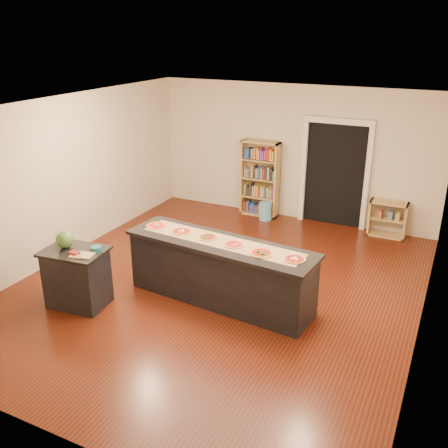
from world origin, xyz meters
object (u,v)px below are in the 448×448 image
at_px(bookshelf, 260,179).
at_px(waste_bin, 265,211).
at_px(kitchen_island, 220,271).
at_px(low_shelf, 388,219).
at_px(watermelon, 65,240).
at_px(side_counter, 77,277).

bearing_deg(bookshelf, waste_bin, -42.80).
relative_size(kitchen_island, low_shelf, 4.07).
bearing_deg(watermelon, waste_bin, 73.07).
relative_size(bookshelf, low_shelf, 2.29).
xyz_separation_m(side_counter, low_shelf, (3.67, 4.68, -0.09)).
distance_m(side_counter, low_shelf, 5.95).
height_order(waste_bin, watermelon, watermelon).
xyz_separation_m(bookshelf, waste_bin, (0.24, -0.22, -0.63)).
relative_size(side_counter, bookshelf, 0.55).
distance_m(side_counter, bookshelf, 4.80).
relative_size(kitchen_island, side_counter, 3.26).
bearing_deg(side_counter, waste_bin, 68.74).
height_order(side_counter, waste_bin, side_counter).
xyz_separation_m(low_shelf, watermelon, (-3.83, -4.67, 0.65)).
distance_m(bookshelf, watermelon, 4.81).
bearing_deg(kitchen_island, bookshelf, 108.54).
relative_size(low_shelf, watermelon, 2.78).
xyz_separation_m(bookshelf, watermelon, (-1.12, -4.67, 0.19)).
bearing_deg(low_shelf, kitchen_island, -116.62).
bearing_deg(low_shelf, side_counter, -128.07).
bearing_deg(side_counter, bookshelf, 72.15).
bearing_deg(waste_bin, bookshelf, 137.20).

